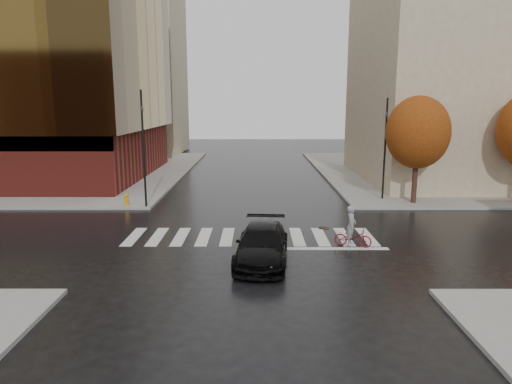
# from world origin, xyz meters

# --- Properties ---
(ground) EXTENTS (120.00, 120.00, 0.00)m
(ground) POSITION_xyz_m (0.00, 0.00, 0.00)
(ground) COLOR black
(ground) RESTS_ON ground
(sidewalk_nw) EXTENTS (30.00, 30.00, 0.15)m
(sidewalk_nw) POSITION_xyz_m (-21.00, 21.00, 0.07)
(sidewalk_nw) COLOR gray
(sidewalk_nw) RESTS_ON ground
(sidewalk_ne) EXTENTS (30.00, 30.00, 0.15)m
(sidewalk_ne) POSITION_xyz_m (21.00, 21.00, 0.07)
(sidewalk_ne) COLOR gray
(sidewalk_ne) RESTS_ON ground
(crosswalk) EXTENTS (12.00, 3.00, 0.01)m
(crosswalk) POSITION_xyz_m (0.00, 0.50, 0.01)
(crosswalk) COLOR silver
(crosswalk) RESTS_ON ground
(building_ne_tan) EXTENTS (16.00, 16.00, 18.00)m
(building_ne_tan) POSITION_xyz_m (17.00, 17.00, 9.15)
(building_ne_tan) COLOR tan
(building_ne_tan) RESTS_ON sidewalk_ne
(building_nw_far) EXTENTS (14.00, 12.00, 20.00)m
(building_nw_far) POSITION_xyz_m (-16.00, 37.00, 10.15)
(building_nw_far) COLOR tan
(building_nw_far) RESTS_ON sidewalk_nw
(tree_ne_a) EXTENTS (3.80, 3.80, 6.50)m
(tree_ne_a) POSITION_xyz_m (10.00, 7.40, 4.46)
(tree_ne_a) COLOR black
(tree_ne_a) RESTS_ON sidewalk_ne
(sedan) EXTENTS (2.39, 5.02, 1.41)m
(sedan) POSITION_xyz_m (0.50, -2.93, 0.71)
(sedan) COLOR black
(sedan) RESTS_ON ground
(cyclist) EXTENTS (1.71, 1.04, 1.83)m
(cyclist) POSITION_xyz_m (4.47, -1.00, 0.63)
(cyclist) COLOR maroon
(cyclist) RESTS_ON ground
(traffic_light_nw) EXTENTS (0.19, 0.16, 6.81)m
(traffic_light_nw) POSITION_xyz_m (-6.30, 6.30, 3.98)
(traffic_light_nw) COLOR black
(traffic_light_nw) RESTS_ON sidewalk_nw
(traffic_light_ne) EXTENTS (0.13, 0.16, 6.38)m
(traffic_light_ne) POSITION_xyz_m (8.41, 8.61, 3.69)
(traffic_light_ne) COLOR black
(traffic_light_ne) RESTS_ON sidewalk_ne
(fire_hydrant) EXTENTS (0.26, 0.26, 0.74)m
(fire_hydrant) POSITION_xyz_m (-7.51, 6.50, 0.56)
(fire_hydrant) COLOR orange
(fire_hydrant) RESTS_ON sidewalk_nw
(manhole) EXTENTS (0.61, 0.61, 0.01)m
(manhole) POSITION_xyz_m (3.66, 2.00, 0.01)
(manhole) COLOR #3D2816
(manhole) RESTS_ON ground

